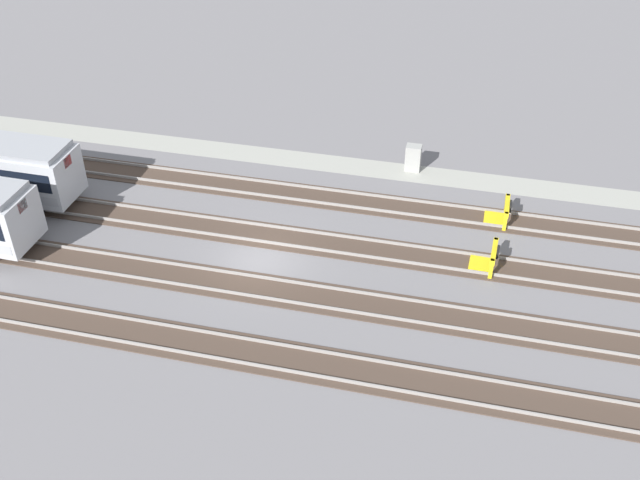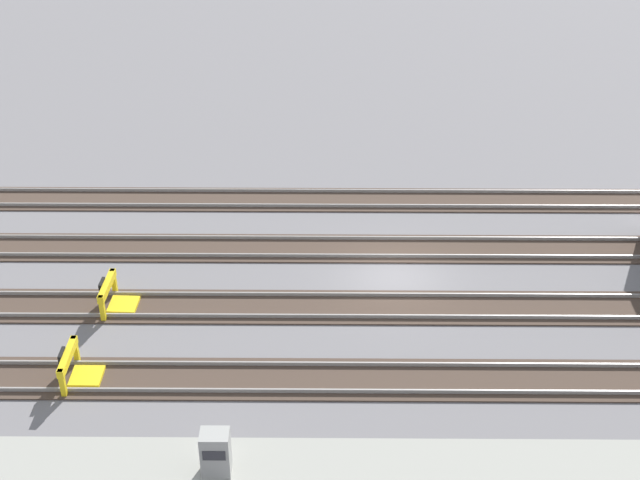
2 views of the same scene
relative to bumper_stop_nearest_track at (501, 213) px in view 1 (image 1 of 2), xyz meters
name	(u,v)px [view 1 (image 1 of 2)]	position (x,y,z in m)	size (l,w,h in m)	color
ground_plane	(261,261)	(11.54, 6.41, -0.51)	(400.00, 400.00, 0.00)	slate
service_walkway	(310,161)	(11.54, -3.84, -0.51)	(54.00, 2.00, 0.01)	#9E9E93
rail_track_nearest	(294,193)	(11.54, 0.00, -0.47)	(90.00, 2.23, 0.21)	#47382D
rail_track_near_inner	(273,236)	(11.54, 4.27, -0.47)	(90.00, 2.24, 0.21)	#47382D
rail_track_middle	(248,286)	(11.54, 8.54, -0.47)	(90.00, 2.24, 0.21)	#47382D
rail_track_far_inner	(217,347)	(11.54, 12.81, -0.47)	(90.00, 2.23, 0.21)	#47382D
bumper_stop_nearest_track	(501,213)	(0.00, 0.00, 0.00)	(1.35, 2.00, 1.22)	yellow
bumper_stop_near_inner_track	(488,258)	(0.47, 4.26, 0.00)	(1.38, 2.01, 1.22)	yellow
electrical_cabinet	(413,158)	(5.35, -4.30, 0.29)	(0.90, 0.73, 1.60)	#9E9E99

